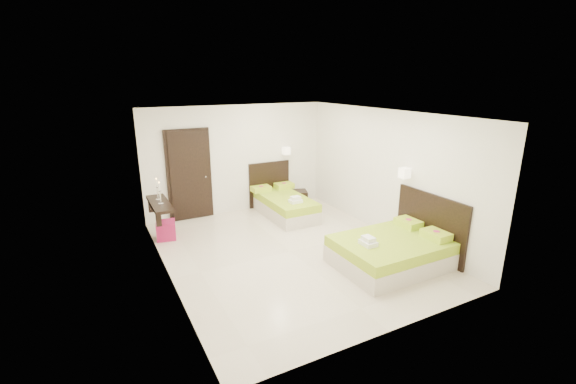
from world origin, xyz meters
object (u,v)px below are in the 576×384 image
bed_double (394,249)px  nightstand (297,199)px  bed_single (284,203)px  ottoman (166,230)px

bed_double → nightstand: bearing=89.3°
bed_double → nightstand: (0.04, 3.60, -0.07)m
bed_single → bed_double: 3.27m
bed_single → nightstand: bearing=32.7°
nightstand → ottoman: nightstand is taller
bed_single → bed_double: size_ratio=0.97×
nightstand → ottoman: bearing=-151.1°
bed_single → bed_double: bed_double is taller
nightstand → ottoman: 3.45m
nightstand → ottoman: size_ratio=1.27×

